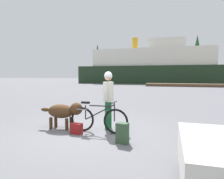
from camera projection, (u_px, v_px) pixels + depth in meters
ground_plane at (91, 133)px, 5.78m from camera, size 160.00×160.00×0.00m
bicycle at (98, 119)px, 5.78m from camera, size 1.74×0.44×0.91m
person_cyclist at (108, 94)px, 6.13m from camera, size 0.32×0.53×1.76m
dog at (64, 111)px, 6.18m from camera, size 1.42×0.50×0.83m
backpack at (122, 133)px, 4.88m from camera, size 0.31×0.25×0.50m
handbag_pannier at (77, 129)px, 5.67m from camera, size 0.34×0.22×0.30m
dock_pier at (213, 85)px, 27.22m from camera, size 17.91×2.07×0.40m
ferry_boat at (152, 67)px, 38.87m from camera, size 27.26×8.18×8.87m
pine_tree_far_left at (98, 59)px, 58.97m from camera, size 2.93×2.93×10.52m
pine_tree_center at (164, 60)px, 53.36m from camera, size 3.51×3.51×8.69m
pine_tree_far_right at (197, 54)px, 50.11m from camera, size 3.73×3.73×11.47m
pine_tree_mid_back at (162, 55)px, 59.30m from camera, size 3.60×3.60×12.06m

